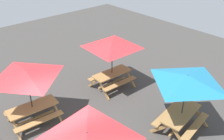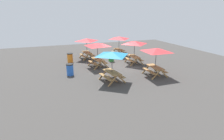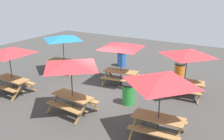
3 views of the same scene
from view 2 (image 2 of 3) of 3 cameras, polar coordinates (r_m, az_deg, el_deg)
The scene contains 10 objects.
ground_plane at distance 17.34m, azimuth 1.41°, elevation 1.57°, with size 27.12×27.12×0.00m, color #3D3A38.
picnic_table_0 at distance 14.41m, azimuth 14.29°, elevation 5.72°, with size 2.83×2.83×2.34m.
picnic_table_1 at distance 16.46m, azimuth -4.78°, elevation 7.73°, with size 2.80×2.80×2.34m.
picnic_table_2 at distance 12.72m, azimuth 0.00°, elevation 4.66°, with size 2.27×2.27×2.34m.
picnic_table_3 at distance 17.66m, azimuth 7.38°, elevation 8.36°, with size 2.15×2.15×2.34m.
picnic_table_4 at distance 19.57m, azimuth -8.30°, elevation 9.28°, with size 2.13×2.13×2.34m.
picnic_table_5 at distance 20.92m, azimuth 2.32°, elevation 10.02°, with size 2.15×2.15×2.34m.
trash_bin_orange at distance 18.74m, azimuth -13.55°, elevation 3.90°, with size 0.59×0.59×0.98m.
trash_bin_blue at distance 14.85m, azimuth -13.56°, elevation 0.15°, with size 0.59×0.59×0.98m.
trash_bin_green at distance 18.68m, azimuth -0.27°, elevation 4.36°, with size 0.59×0.59×0.98m.
Camera 2 is at (15.40, -6.24, 4.97)m, focal length 28.00 mm.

